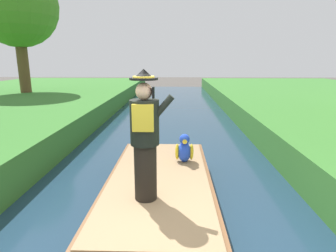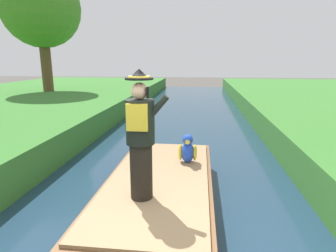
# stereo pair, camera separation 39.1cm
# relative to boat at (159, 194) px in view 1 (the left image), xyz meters

# --- Properties ---
(boat) EXTENTS (1.80, 4.20, 0.61)m
(boat) POSITION_rel_boat_xyz_m (0.00, 0.00, 0.00)
(boat) COLOR brown
(boat) RESTS_ON canal_water
(person_pirate) EXTENTS (0.61, 0.42, 1.85)m
(person_pirate) POSITION_rel_boat_xyz_m (-0.14, -0.76, 1.23)
(person_pirate) COLOR black
(person_pirate) RESTS_ON boat
(parrot_plush) EXTENTS (0.36, 0.35, 0.57)m
(parrot_plush) POSITION_rel_boat_xyz_m (0.45, 0.77, 0.55)
(parrot_plush) COLOR blue
(parrot_plush) RESTS_ON boat
(tree_broad) EXTENTS (4.15, 4.15, 6.50)m
(tree_broad) POSITION_rel_boat_xyz_m (-7.91, 10.71, 4.90)
(tree_broad) COLOR brown
(tree_broad) RESTS_ON grass_bank_near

